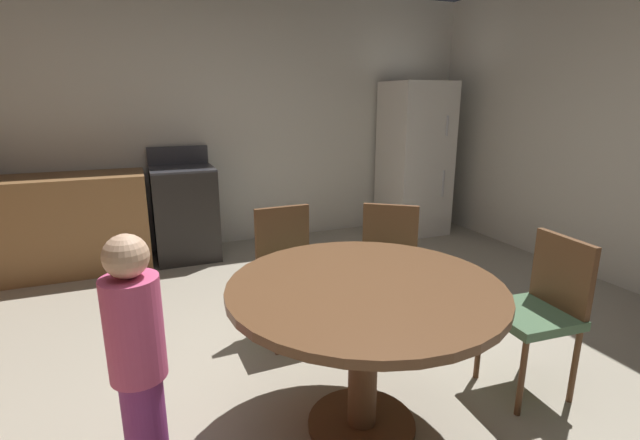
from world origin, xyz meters
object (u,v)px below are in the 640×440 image
Objects in this scene: chair_northeast at (387,261)px; chair_north at (289,264)px; chair_east at (541,305)px; refrigerator at (414,159)px; oven_range at (185,212)px; dining_table at (364,314)px; person_child at (138,358)px.

chair_north is at bearing -71.01° from chair_northeast.
chair_north is at bearing -42.21° from chair_east.
chair_northeast is at bearing -127.03° from refrigerator.
oven_range is 2.96m from dining_table.
chair_east is (1.06, -1.10, 0.00)m from chair_north.
chair_northeast is (-1.53, -2.03, -0.38)m from refrigerator.
person_child is (-2.01, 0.12, 0.08)m from chair_east.
dining_table is 1.04m from chair_northeast.
chair_north is (-2.17, -1.83, -0.38)m from refrigerator.
oven_range is 3.36m from chair_east.
oven_range is at bearing 99.81° from dining_table.
refrigerator is 1.40× the size of dining_table.
chair_northeast is (1.12, -2.08, 0.03)m from oven_range.
chair_northeast is 1.00m from chair_east.
chair_northeast is 0.80× the size of person_child.
refrigerator is 2.86m from chair_north.
person_child is (-3.12, -2.81, -0.30)m from refrigerator.
oven_range is 0.62× the size of refrigerator.
chair_east is at bearing -62.79° from oven_range.
chair_northeast is 1.78m from person_child.
dining_table is 1.45× the size of chair_north.
oven_range reaches higher than dining_table.
person_child is at bearing -137.99° from refrigerator.
refrigerator reaches higher than dining_table.
chair_north is at bearing -139.92° from refrigerator.
oven_range is 1.94m from chair_north.
dining_table is at bearing 0.00° from chair_north.
chair_east is 2.01m from person_child.
oven_range reaches higher than person_child.
oven_range reaches higher than chair_northeast.
chair_northeast is 1.00× the size of chair_east.
dining_table is at bearing 0.00° from chair_east.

